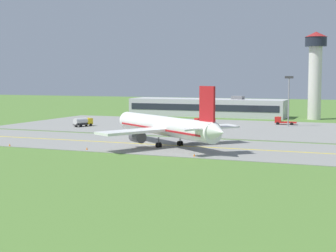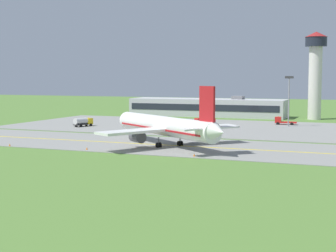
{
  "view_description": "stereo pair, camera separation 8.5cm",
  "coord_description": "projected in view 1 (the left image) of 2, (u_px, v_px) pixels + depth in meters",
  "views": [
    {
      "loc": [
        42.05,
        -98.94,
        14.19
      ],
      "look_at": [
        1.93,
        1.43,
        4.0
      ],
      "focal_mm": 54.76,
      "sensor_mm": 36.0,
      "label": 1
    },
    {
      "loc": [
        42.13,
        -98.91,
        14.19
      ],
      "look_at": [
        1.93,
        1.43,
        4.0
      ],
      "focal_mm": 54.76,
      "sensor_mm": 36.0,
      "label": 2
    }
  ],
  "objects": [
    {
      "name": "apron_pad",
      "position": [
        248.0,
        128.0,
        143.46
      ],
      "size": [
        140.0,
        52.0,
        0.1
      ],
      "primitive_type": "cube",
      "color": "gray",
      "rests_on": "ground"
    },
    {
      "name": "taxiway_centreline",
      "position": [
        157.0,
        145.0,
        108.33
      ],
      "size": [
        220.0,
        0.6,
        0.01
      ],
      "primitive_type": "cube",
      "color": "yellow",
      "rests_on": "taxiway_strip"
    },
    {
      "name": "service_truck_pushback",
      "position": [
        282.0,
        121.0,
        154.86
      ],
      "size": [
        6.54,
        2.73,
        2.59
      ],
      "color": "red",
      "rests_on": "ground"
    },
    {
      "name": "traffic_cone_far_edge",
      "position": [
        10.0,
        145.0,
        106.12
      ],
      "size": [
        0.44,
        0.44,
        0.6
      ],
      "primitive_type": "cone",
      "color": "orange",
      "rests_on": "ground"
    },
    {
      "name": "service_truck_fuel",
      "position": [
        205.0,
        122.0,
        148.59
      ],
      "size": [
        5.5,
        5.86,
        2.6
      ],
      "color": "red",
      "rests_on": "ground"
    },
    {
      "name": "control_tower",
      "position": [
        315.0,
        67.0,
        173.46
      ],
      "size": [
        7.6,
        7.6,
        29.7
      ],
      "color": "silver",
      "rests_on": "ground"
    },
    {
      "name": "ground_plane",
      "position": [
        157.0,
        145.0,
        108.34
      ],
      "size": [
        500.0,
        500.0,
        0.0
      ],
      "primitive_type": "plane",
      "color": "#517A33"
    },
    {
      "name": "taxiway_strip",
      "position": [
        157.0,
        145.0,
        108.33
      ],
      "size": [
        240.0,
        28.0,
        0.1
      ],
      "primitive_type": "cube",
      "color": "gray",
      "rests_on": "ground"
    },
    {
      "name": "terminal_building",
      "position": [
        207.0,
        107.0,
        189.96
      ],
      "size": [
        57.91,
        13.87,
        7.64
      ],
      "color": "#B2B2B7",
      "rests_on": "ground"
    },
    {
      "name": "service_truck_baggage",
      "position": [
        83.0,
        122.0,
        148.67
      ],
      "size": [
        3.78,
        6.34,
        2.65
      ],
      "color": "yellow",
      "rests_on": "ground"
    },
    {
      "name": "traffic_cone_near_edge",
      "position": [
        194.0,
        155.0,
        92.07
      ],
      "size": [
        0.44,
        0.44,
        0.6
      ],
      "primitive_type": "cone",
      "color": "orange",
      "rests_on": "ground"
    },
    {
      "name": "apron_light_mast",
      "position": [
        289.0,
        95.0,
        148.34
      ],
      "size": [
        2.4,
        0.5,
        14.7
      ],
      "color": "gray",
      "rests_on": "ground"
    },
    {
      "name": "traffic_cone_mid_edge",
      "position": [
        87.0,
        149.0,
        100.61
      ],
      "size": [
        0.44,
        0.44,
        0.6
      ],
      "primitive_type": "cone",
      "color": "orange",
      "rests_on": "ground"
    },
    {
      "name": "airplane_lead",
      "position": [
        166.0,
        126.0,
        106.3
      ],
      "size": [
        33.92,
        28.99,
        12.7
      ],
      "color": "white",
      "rests_on": "ground"
    }
  ]
}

